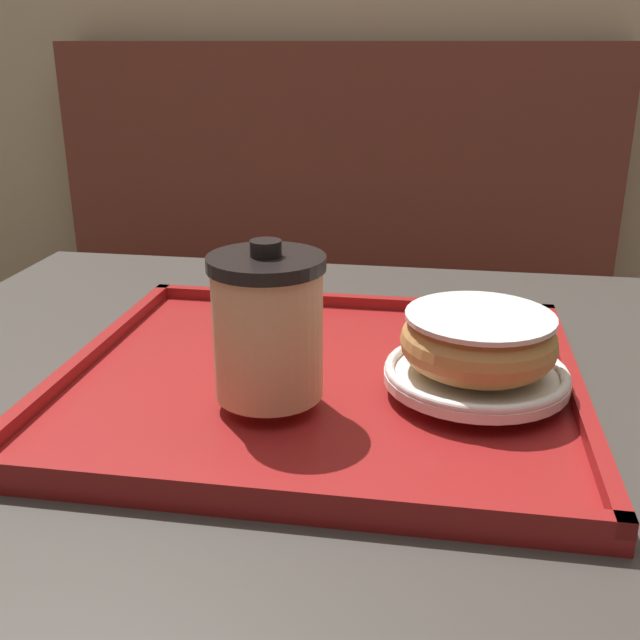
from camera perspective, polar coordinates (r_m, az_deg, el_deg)
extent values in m
cube|color=brown|center=(1.63, 0.00, -7.90)|extent=(1.18, 0.44, 0.45)
cube|color=brown|center=(1.64, 1.04, 10.80)|extent=(1.18, 0.08, 0.55)
cube|color=#38332D|center=(0.66, -2.42, -5.99)|extent=(0.82, 0.75, 0.03)
cube|color=maroon|center=(0.64, 0.00, -4.87)|extent=(0.43, 0.38, 0.01)
cube|color=maroon|center=(0.48, -3.71, -12.97)|extent=(0.43, 0.01, 0.01)
cube|color=maroon|center=(0.81, 2.14, 1.46)|extent=(0.43, 0.01, 0.01)
cube|color=maroon|center=(0.70, -17.19, -2.57)|extent=(0.01, 0.38, 0.01)
cube|color=maroon|center=(0.64, 18.88, -4.94)|extent=(0.01, 0.38, 0.01)
cylinder|color=#E0B784|center=(0.56, -3.64, -1.02)|extent=(0.08, 0.08, 0.10)
cylinder|color=black|center=(0.55, -3.77, 4.36)|extent=(0.09, 0.09, 0.01)
cylinder|color=black|center=(0.54, -3.80, 5.46)|extent=(0.02, 0.02, 0.01)
cylinder|color=white|center=(0.61, 11.76, -4.28)|extent=(0.15, 0.15, 0.01)
torus|color=white|center=(0.61, 11.80, -3.77)|extent=(0.15, 0.15, 0.01)
torus|color=tan|center=(0.60, 11.96, -1.65)|extent=(0.12, 0.12, 0.04)
cylinder|color=white|center=(0.59, 12.11, 0.25)|extent=(0.12, 0.12, 0.00)
ellipsoid|color=silver|center=(0.76, -1.03, 1.36)|extent=(0.03, 0.04, 0.01)
cube|color=silver|center=(0.70, -0.98, -0.90)|extent=(0.03, 0.11, 0.00)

